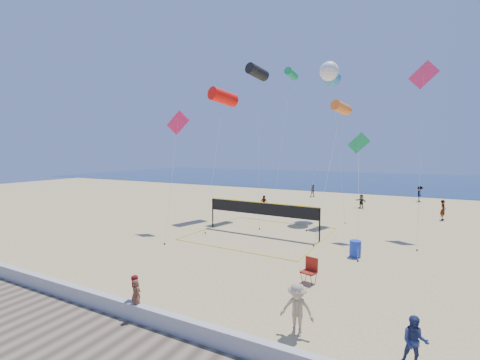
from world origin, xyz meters
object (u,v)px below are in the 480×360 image
at_px(woman, 136,295).
at_px(camp_chair, 310,268).
at_px(volleyball_net, 261,212).
at_px(trash_barrel, 355,249).

bearing_deg(woman, camp_chair, -108.08).
distance_m(woman, volleyball_net, 12.86).
bearing_deg(volleyball_net, trash_barrel, -15.16).
xyz_separation_m(woman, trash_barrel, (6.30, 10.61, -0.28)).
relative_size(trash_barrel, volleyball_net, 0.10).
height_order(woman, volleyball_net, volleyball_net).
distance_m(woman, trash_barrel, 12.34).
xyz_separation_m(woman, volleyball_net, (-0.54, 12.82, 0.85)).
bearing_deg(camp_chair, trash_barrel, 88.57).
relative_size(woman, trash_barrel, 1.60).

